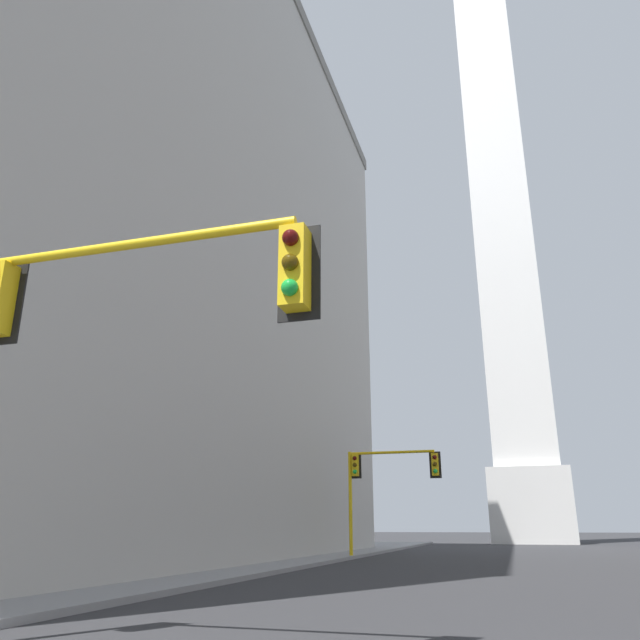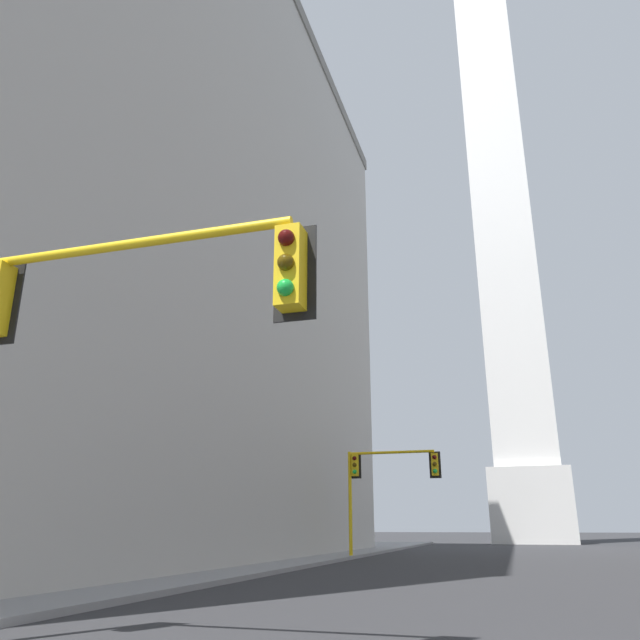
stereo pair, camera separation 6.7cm
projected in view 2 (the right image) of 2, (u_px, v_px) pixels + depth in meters
The scene contains 5 objects.
sidewalk_left at pixel (245, 566), 24.37m from camera, with size 5.00×78.71×0.15m, color gray.
building_left at pixel (85, 244), 33.57m from camera, with size 22.39×41.73×31.94m.
obelisk at pixel (498, 191), 71.25m from camera, with size 7.60×7.60×79.31m.
traffic_light_near_left at pixel (77, 327), 8.71m from camera, with size 5.46×0.50×5.44m.
traffic_light_mid_left at pixel (381, 476), 31.97m from camera, with size 4.90×0.51×5.27m.
Camera 2 is at (-1.37, -0.58, 1.51)m, focal length 35.00 mm.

